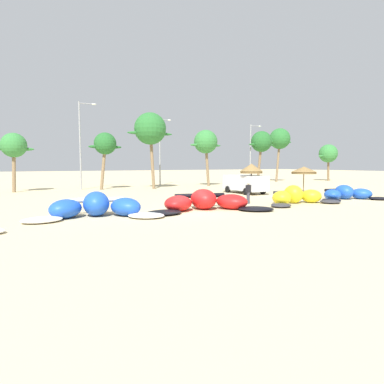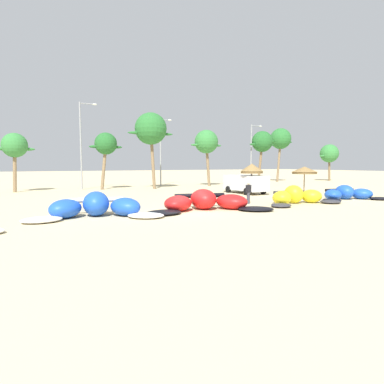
% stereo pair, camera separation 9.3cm
% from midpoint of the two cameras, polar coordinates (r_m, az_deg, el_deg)
% --- Properties ---
extents(ground_plane, '(260.00, 260.00, 0.00)m').
position_cam_midpoint_polar(ground_plane, '(20.88, -0.67, -3.29)').
color(ground_plane, beige).
extents(kite_left, '(7.51, 4.37, 1.41)m').
position_cam_midpoint_polar(kite_left, '(19.21, -16.38, -2.57)').
color(kite_left, white).
rests_on(kite_left, ground).
extents(kite_left_of_center, '(8.41, 4.86, 1.33)m').
position_cam_midpoint_polar(kite_left_of_center, '(21.23, 2.22, -1.77)').
color(kite_left_of_center, black).
rests_on(kite_left_of_center, ground).
extents(kite_center, '(6.72, 3.07, 1.37)m').
position_cam_midpoint_polar(kite_center, '(25.76, 17.58, -0.79)').
color(kite_center, '#333338').
rests_on(kite_center, ground).
extents(kite_right_of_center, '(6.75, 3.76, 1.22)m').
position_cam_midpoint_polar(kite_right_of_center, '(30.34, 25.18, -0.32)').
color(kite_right_of_center, black).
rests_on(kite_right_of_center, ground).
extents(beach_umbrella_near_van, '(2.22, 2.22, 3.01)m').
position_cam_midpoint_polar(beach_umbrella_near_van, '(32.44, 10.17, 4.04)').
color(beach_umbrella_near_van, brown).
rests_on(beach_umbrella_near_van, ground).
extents(beach_umbrella_middle, '(2.59, 2.59, 2.71)m').
position_cam_midpoint_polar(beach_umbrella_middle, '(35.89, 18.74, 3.59)').
color(beach_umbrella_middle, brown).
rests_on(beach_umbrella_middle, ground).
extents(parked_van, '(2.30, 5.01, 1.84)m').
position_cam_midpoint_polar(parked_van, '(33.71, 8.96, 1.62)').
color(parked_van, silver).
rests_on(parked_van, ground).
extents(person_near_kites, '(0.36, 0.24, 1.62)m').
position_cam_midpoint_polar(person_near_kites, '(24.89, 9.62, -0.14)').
color(person_near_kites, '#383842').
rests_on(person_near_kites, ground).
extents(palm_left, '(3.85, 2.57, 6.21)m').
position_cam_midpoint_polar(palm_left, '(39.32, -28.54, 6.99)').
color(palm_left, '#7F6647').
rests_on(palm_left, ground).
extents(palm_left_of_gap, '(3.86, 2.57, 6.63)m').
position_cam_midpoint_polar(palm_left_of_gap, '(40.00, -14.88, 7.95)').
color(palm_left_of_gap, '#7F6647').
rests_on(palm_left_of_gap, ground).
extents(palm_center_left, '(5.65, 3.77, 9.02)m').
position_cam_midpoint_polar(palm_center_left, '(39.81, -7.31, 10.73)').
color(palm_center_left, '#7F6647').
rests_on(palm_center_left, ground).
extents(palm_center_right, '(4.69, 3.13, 7.51)m').
position_cam_midpoint_polar(palm_center_right, '(44.38, 2.33, 8.60)').
color(palm_center_right, '#7F6647').
rests_on(palm_center_right, ground).
extents(palm_right_of_gap, '(4.66, 3.11, 7.86)m').
position_cam_midpoint_polar(palm_right_of_gap, '(50.61, 11.87, 8.43)').
color(palm_right_of_gap, brown).
rests_on(palm_right_of_gap, ground).
extents(palm_right, '(5.19, 3.46, 8.95)m').
position_cam_midpoint_polar(palm_right, '(57.81, 14.90, 8.82)').
color(palm_right, '#7F6647').
rests_on(palm_right, ground).
extents(palm_rightmost, '(4.79, 3.19, 6.44)m').
position_cam_midpoint_polar(palm_rightmost, '(63.14, 22.49, 6.14)').
color(palm_rightmost, brown).
rests_on(palm_rightmost, ground).
extents(lamppost_west_center, '(2.05, 0.24, 10.05)m').
position_cam_midpoint_polar(lamppost_west_center, '(40.44, -18.66, 8.35)').
color(lamppost_west_center, gray).
rests_on(lamppost_west_center, ground).
extents(lamppost_east_center, '(1.79, 0.24, 9.19)m').
position_cam_midpoint_polar(lamppost_east_center, '(45.89, -5.49, 7.55)').
color(lamppost_east_center, gray).
rests_on(lamppost_east_center, ground).
extents(lamppost_east, '(2.02, 0.24, 8.77)m').
position_cam_midpoint_polar(lamppost_east, '(50.07, 10.19, 7.05)').
color(lamppost_east, gray).
rests_on(lamppost_east, ground).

